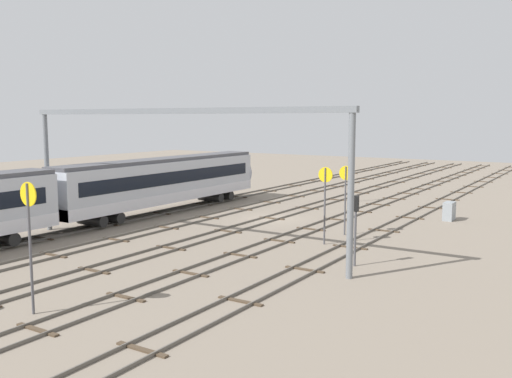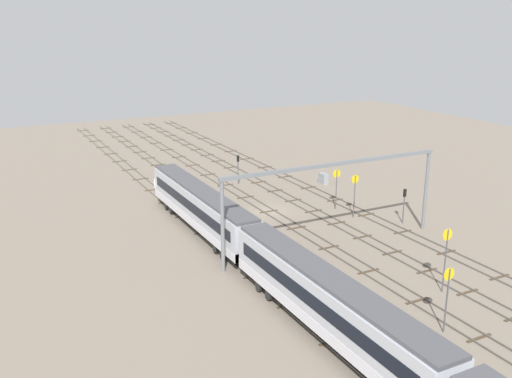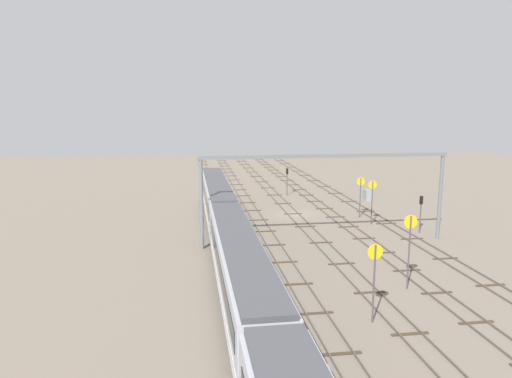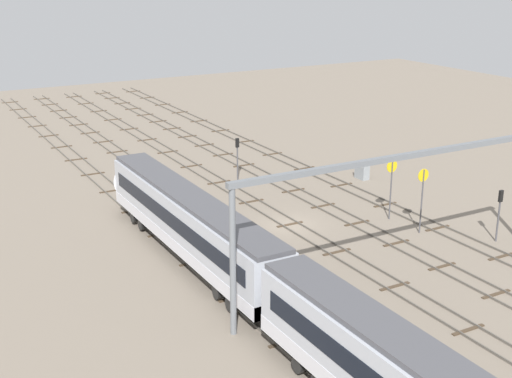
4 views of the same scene
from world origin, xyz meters
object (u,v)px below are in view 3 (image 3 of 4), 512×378
Objects in this scene: overhead_gantry at (326,174)px; speed_sign_distant_end at (372,195)px; signal_light_trackside_approach at (287,178)px; speed_sign_near_foreground at (410,240)px; speed_sign_mid_trackside at (374,271)px; signal_light_trackside_departure at (421,209)px; train at (239,268)px; relay_cabinet at (367,195)px; speed_sign_far_trackside at (360,191)px.

overhead_gantry is 10.84m from speed_sign_distant_end.
speed_sign_distant_end is at bearing -48.92° from overhead_gantry.
speed_sign_near_foreground is at bearing -178.27° from signal_light_trackside_approach.
speed_sign_mid_trackside is (-17.45, 1.95, -3.68)m from overhead_gantry.
signal_light_trackside_departure is at bearing -77.80° from overhead_gantry.
signal_light_trackside_approach is at bearing -16.72° from train.
relay_cabinet is at bearing -21.03° from speed_sign_mid_trackside.
relay_cabinet is at bearing -33.96° from train.
signal_light_trackside_approach is at bearing -3.67° from overhead_gantry.
speed_sign_mid_trackside reaches higher than relay_cabinet.
speed_sign_near_foreground is 6.90m from speed_sign_mid_trackside.
relay_cabinet is (32.99, -9.80, -3.08)m from speed_sign_near_foreground.
speed_sign_distant_end reaches higher than speed_sign_mid_trackside.
speed_sign_distant_end reaches higher than signal_light_trackside_approach.
signal_light_trackside_approach is (43.49, -3.63, -0.70)m from speed_sign_mid_trackside.
speed_sign_mid_trackside is 1.03× the size of speed_sign_far_trackside.
speed_sign_near_foreground is 1.10× the size of speed_sign_distant_end.
speed_sign_far_trackside is at bearing -11.84° from speed_sign_near_foreground.
speed_sign_far_trackside reaches higher than train.
speed_sign_distant_end is (-3.60, -0.07, 0.10)m from speed_sign_far_trackside.
speed_sign_far_trackside is 3.30× the size of relay_cabinet.
overhead_gantry reaches higher than speed_sign_far_trackside.
train is 14.31× the size of speed_sign_mid_trackside.
overhead_gantry is 12.69m from signal_light_trackside_departure.
signal_light_trackside_departure is (19.96, -13.56, -0.78)m from speed_sign_mid_trackside.
overhead_gantry reaches higher than relay_cabinet.
overhead_gantry is at bearing -37.28° from train.
signal_light_trackside_approach is 12.45m from relay_cabinet.
signal_light_trackside_approach is 1.03× the size of signal_light_trackside_departure.
speed_sign_mid_trackside reaches higher than signal_light_trackside_approach.
speed_sign_distant_end is at bearing 160.28° from relay_cabinet.
relay_cabinet is at bearing -3.26° from signal_light_trackside_departure.
signal_light_trackside_approach is at bearing -4.77° from speed_sign_mid_trackside.
speed_sign_near_foreground is 1.14× the size of speed_sign_far_trackside.
speed_sign_near_foreground reaches higher than train.
speed_sign_near_foreground is 1.37× the size of signal_light_trackside_approach.
overhead_gantry reaches higher than signal_light_trackside_approach.
signal_light_trackside_approach is at bearing 1.73° from speed_sign_near_foreground.
train is at bearing 93.72° from speed_sign_near_foreground.
train reaches higher than signal_light_trackside_departure.
signal_light_trackside_departure is at bearing -136.93° from speed_sign_distant_end.
signal_light_trackside_departure is at bearing -53.94° from train.
signal_light_trackside_approach reaches higher than signal_light_trackside_departure.
overhead_gantry is (13.34, -10.16, 4.51)m from train.
speed_sign_mid_trackside is at bearing 160.97° from speed_sign_far_trackside.
signal_light_trackside_departure is 2.67× the size of relay_cabinet.
speed_sign_mid_trackside is 3.42× the size of relay_cabinet.
speed_sign_near_foreground reaches higher than speed_sign_mid_trackside.
signal_light_trackside_approach is at bearing 17.28° from speed_sign_distant_end.
speed_sign_near_foreground is at bearing 163.46° from relay_cabinet.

